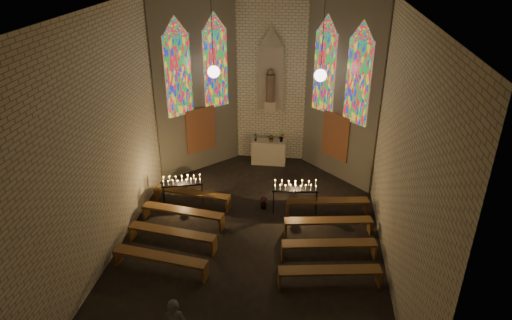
# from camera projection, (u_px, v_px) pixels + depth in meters

# --- Properties ---
(floor) EXTENTS (12.00, 12.00, 0.00)m
(floor) POSITION_uv_depth(u_px,v_px,m) (252.00, 240.00, 14.34)
(floor) COLOR black
(floor) RESTS_ON ground
(room) EXTENTS (8.22, 12.43, 7.00)m
(room) POSITION_uv_depth(u_px,v_px,m) (264.00, 93.00, 15.69)
(room) COLOR beige
(room) RESTS_ON ground
(altar) EXTENTS (1.40, 0.60, 1.00)m
(altar) POSITION_uv_depth(u_px,v_px,m) (269.00, 152.00, 18.97)
(altar) COLOR #BFB29C
(altar) RESTS_ON ground
(flower_vase_left) EXTENTS (0.19, 0.14, 0.34)m
(flower_vase_left) POSITION_uv_depth(u_px,v_px,m) (255.00, 137.00, 18.66)
(flower_vase_left) COLOR #4C723F
(flower_vase_left) RESTS_ON altar
(flower_vase_center) EXTENTS (0.38, 0.35, 0.35)m
(flower_vase_center) POSITION_uv_depth(u_px,v_px,m) (272.00, 138.00, 18.58)
(flower_vase_center) COLOR #4C723F
(flower_vase_center) RESTS_ON altar
(flower_vase_right) EXTENTS (0.25, 0.22, 0.40)m
(flower_vase_right) POSITION_uv_depth(u_px,v_px,m) (282.00, 137.00, 18.60)
(flower_vase_right) COLOR #4C723F
(flower_vase_right) RESTS_ON altar
(aisle_flower_pot) EXTENTS (0.33, 0.33, 0.47)m
(aisle_flower_pot) POSITION_uv_depth(u_px,v_px,m) (264.00, 203.00, 15.88)
(aisle_flower_pot) COLOR #4C723F
(aisle_flower_pot) RESTS_ON ground
(votive_stand_left) EXTENTS (1.47, 0.73, 1.05)m
(votive_stand_left) POSITION_uv_depth(u_px,v_px,m) (182.00, 182.00, 15.85)
(votive_stand_left) COLOR black
(votive_stand_left) RESTS_ON ground
(votive_stand_right) EXTENTS (1.58, 0.51, 1.14)m
(votive_stand_right) POSITION_uv_depth(u_px,v_px,m) (295.00, 187.00, 15.35)
(votive_stand_right) COLOR black
(votive_stand_right) RESTS_ON ground
(pew_left_0) EXTENTS (2.81, 0.81, 0.53)m
(pew_left_0) POSITION_uv_depth(u_px,v_px,m) (192.00, 194.00, 16.03)
(pew_left_0) COLOR brown
(pew_left_0) RESTS_ON ground
(pew_right_0) EXTENTS (2.81, 0.81, 0.53)m
(pew_right_0) POSITION_uv_depth(u_px,v_px,m) (328.00, 203.00, 15.50)
(pew_right_0) COLOR brown
(pew_right_0) RESTS_ON ground
(pew_left_1) EXTENTS (2.81, 0.81, 0.53)m
(pew_left_1) POSITION_uv_depth(u_px,v_px,m) (183.00, 212.00, 14.96)
(pew_left_1) COLOR brown
(pew_left_1) RESTS_ON ground
(pew_right_1) EXTENTS (2.81, 0.81, 0.53)m
(pew_right_1) POSITION_uv_depth(u_px,v_px,m) (328.00, 222.00, 14.44)
(pew_right_1) COLOR brown
(pew_right_1) RESTS_ON ground
(pew_left_2) EXTENTS (2.81, 0.81, 0.53)m
(pew_left_2) POSITION_uv_depth(u_px,v_px,m) (172.00, 234.00, 13.89)
(pew_left_2) COLOR brown
(pew_left_2) RESTS_ON ground
(pew_right_2) EXTENTS (2.81, 0.81, 0.53)m
(pew_right_2) POSITION_uv_depth(u_px,v_px,m) (329.00, 245.00, 13.37)
(pew_right_2) COLOR brown
(pew_right_2) RESTS_ON ground
(pew_left_3) EXTENTS (2.81, 0.81, 0.53)m
(pew_left_3) POSITION_uv_depth(u_px,v_px,m) (160.00, 258.00, 12.82)
(pew_left_3) COLOR brown
(pew_left_3) RESTS_ON ground
(pew_right_3) EXTENTS (2.81, 0.81, 0.53)m
(pew_right_3) POSITION_uv_depth(u_px,v_px,m) (330.00, 272.00, 12.30)
(pew_right_3) COLOR brown
(pew_right_3) RESTS_ON ground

